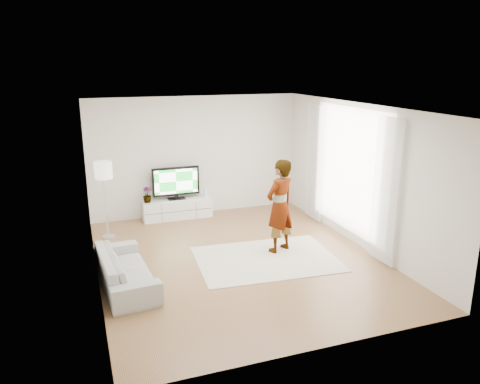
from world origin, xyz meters
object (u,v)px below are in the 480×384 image
object	(u,v)px
sofa	(125,269)
floor_lamp	(104,173)
rug	(266,259)
player	(280,206)
media_console	(177,209)
television	(176,182)

from	to	relation	value
sofa	floor_lamp	size ratio (longest dim) A/B	1.21
rug	player	bearing A→B (deg)	37.08
player	sofa	world-z (taller)	player
rug	floor_lamp	bearing A→B (deg)	140.69
media_console	rug	xyz separation A→B (m)	(1.04, -2.93, -0.22)
television	floor_lamp	distance (m)	1.87
television	floor_lamp	world-z (taller)	floor_lamp
television	floor_lamp	xyz separation A→B (m)	(-1.63, -0.77, 0.50)
player	sofa	bearing A→B (deg)	-15.39
television	player	bearing A→B (deg)	-61.84
television	rug	distance (m)	3.25
television	rug	world-z (taller)	television
television	sofa	world-z (taller)	television
television	player	size ratio (longest dim) A/B	0.61
television	media_console	bearing A→B (deg)	-90.00
player	sofa	xyz separation A→B (m)	(-2.96, -0.47, -0.63)
sofa	floor_lamp	distance (m)	2.60
television	player	world-z (taller)	player
media_console	television	xyz separation A→B (m)	(0.00, 0.03, 0.64)
rug	sofa	size ratio (longest dim) A/B	1.32
rug	floor_lamp	size ratio (longest dim) A/B	1.59
rug	floor_lamp	distance (m)	3.71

